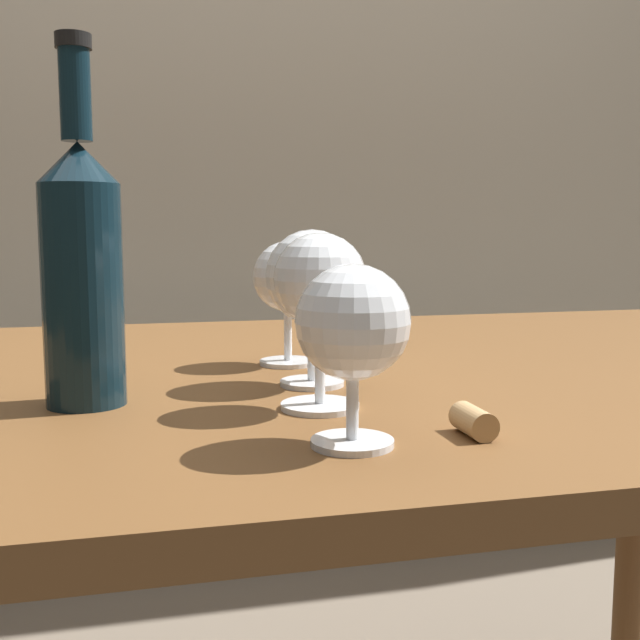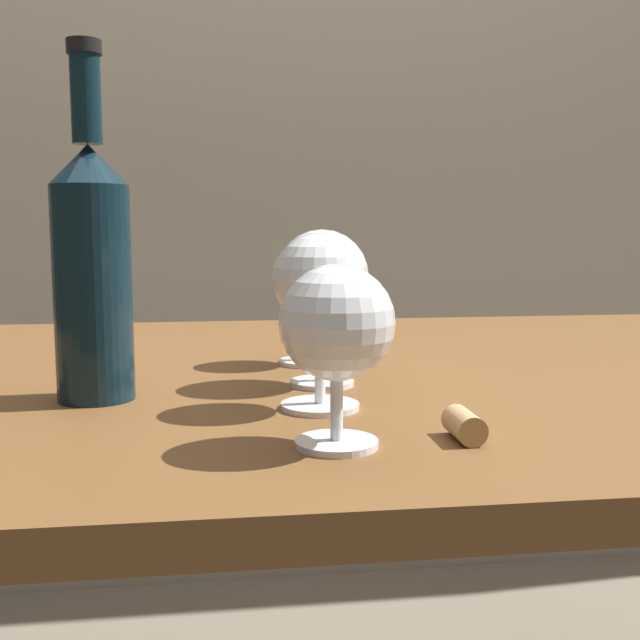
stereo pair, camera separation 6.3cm
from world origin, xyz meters
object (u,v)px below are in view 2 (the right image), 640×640
Objects in this scene: wine_glass_merlot at (307,280)px; cork at (464,425)px; wine_glass_pinot at (337,327)px; wine_bottle at (92,264)px; wine_glass_rose at (320,285)px; wine_glass_amber at (322,279)px.

wine_glass_merlot is 0.34m from cork.
cork is (0.09, 0.00, -0.07)m from wine_glass_pinot.
cork is at bearing -30.83° from wine_bottle.
wine_glass_amber is at bearing 81.16° from wine_glass_rose.
wine_glass_amber reaches higher than cork.
wine_bottle reaches higher than wine_glass_rose.
wine_bottle is (-0.19, 0.06, 0.02)m from wine_glass_rose.
wine_bottle is (-0.21, -0.03, 0.02)m from wine_glass_amber.
wine_glass_rose is at bearing -93.69° from wine_glass_merlot.
wine_glass_pinot is 3.08× the size of cork.
wine_bottle is at bearing 162.31° from wine_glass_rose.
wine_glass_pinot is at bearing -95.02° from wine_glass_amber.
wine_glass_amber is at bearing 9.05° from wine_bottle.
wine_glass_rose reaches higher than wine_glass_pinot.
wine_glass_pinot is 0.86× the size of wine_glass_rose.
wine_glass_merlot is at bearing 86.31° from wine_glass_rose.
wine_glass_pinot is 0.11m from wine_glass_rose.
wine_glass_merlot is (-0.00, 0.12, -0.01)m from wine_glass_amber.
wine_glass_pinot is 0.33m from wine_glass_merlot.
wine_glass_merlot is 0.44× the size of wine_bottle.
cork is at bearing -49.98° from wine_glass_rose.
wine_glass_rose is 3.57× the size of cork.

